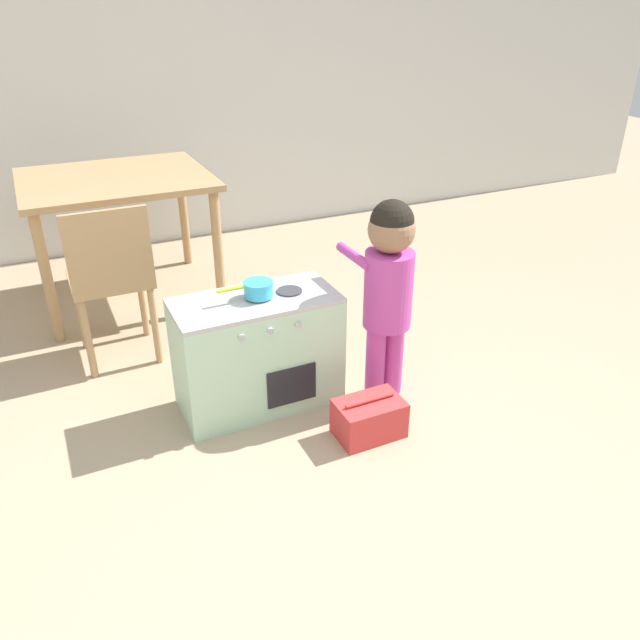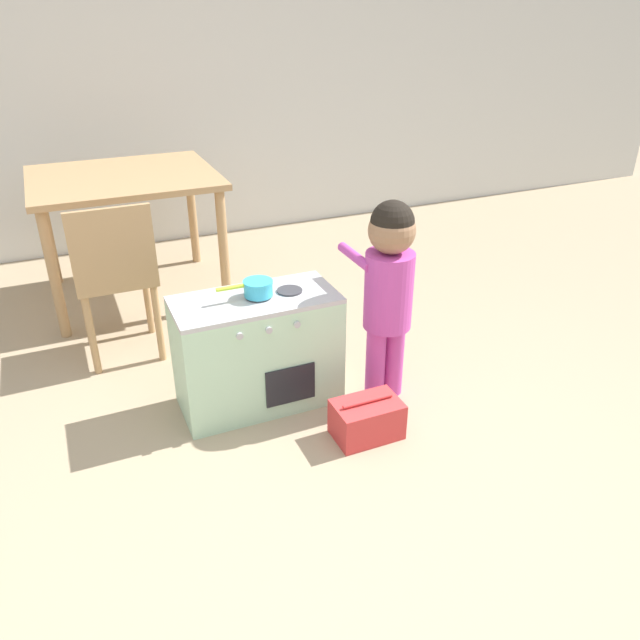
% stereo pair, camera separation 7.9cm
% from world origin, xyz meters
% --- Properties ---
extents(ground_plane, '(16.00, 16.00, 0.00)m').
position_xyz_m(ground_plane, '(0.00, 0.00, 0.00)').
color(ground_plane, tan).
extents(wall_back, '(10.00, 0.06, 2.60)m').
position_xyz_m(wall_back, '(0.00, 3.41, 1.30)').
color(wall_back, silver).
rests_on(wall_back, ground_plane).
extents(play_kitchen, '(0.71, 0.35, 0.54)m').
position_xyz_m(play_kitchen, '(0.13, 1.07, 0.26)').
color(play_kitchen, '#B2DBB7').
rests_on(play_kitchen, ground_plane).
extents(toy_pot, '(0.24, 0.13, 0.07)m').
position_xyz_m(toy_pot, '(0.15, 1.07, 0.58)').
color(toy_pot, '#38B2D6').
rests_on(toy_pot, play_kitchen).
extents(child_figure, '(0.24, 0.38, 0.94)m').
position_xyz_m(child_figure, '(0.68, 0.90, 0.60)').
color(child_figure, '#BC429E').
rests_on(child_figure, ground_plane).
extents(toy_basket, '(0.28, 0.19, 0.18)m').
position_xyz_m(toy_basket, '(0.47, 0.65, 0.08)').
color(toy_basket, '#D13838').
rests_on(toy_basket, ground_plane).
extents(dining_table, '(1.04, 0.91, 0.76)m').
position_xyz_m(dining_table, '(-0.19, 2.48, 0.66)').
color(dining_table, tan).
rests_on(dining_table, ground_plane).
extents(dining_chair_near, '(0.38, 0.38, 0.83)m').
position_xyz_m(dining_chair_near, '(-0.37, 1.72, 0.46)').
color(dining_chair_near, tan).
rests_on(dining_chair_near, ground_plane).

